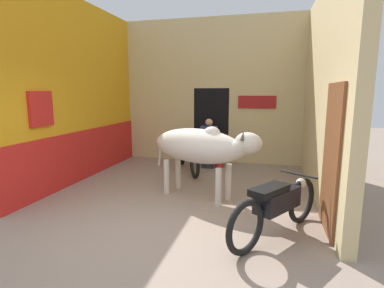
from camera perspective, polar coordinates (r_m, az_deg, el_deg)
ground_plane at (r=4.39m, az=-8.93°, el=-16.97°), size 30.00×30.00×0.00m
wall_left_shopfront at (r=7.26m, az=-20.84°, el=8.84°), size 0.25×4.75×3.98m
wall_back_with_doorway at (r=8.71m, az=3.92°, el=8.09°), size 4.96×0.93×3.98m
wall_right_with_door at (r=5.99m, az=24.08°, el=8.90°), size 0.22×4.75×3.98m
cow at (r=5.53m, az=1.66°, el=-0.48°), size 2.25×1.29×1.37m
motorcycle_near at (r=4.31m, az=15.88°, el=-11.06°), size 1.21×1.77×0.80m
motorcycle_far at (r=7.53m, az=-0.86°, el=-1.90°), size 1.06×1.80×0.76m
shopkeeper_seated at (r=7.89m, az=3.15°, el=0.37°), size 0.42×0.33×1.29m
plastic_stool at (r=7.94m, az=5.21°, el=-2.72°), size 0.31×0.31×0.47m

